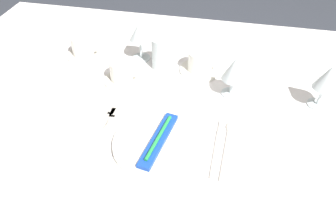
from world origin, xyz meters
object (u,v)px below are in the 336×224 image
object	(u,v)px
toothbrush_package	(159,139)
wine_glass_centre	(234,70)
coffee_cup_left	(83,45)
drink_tumbler	(161,54)
wine_glass_right	(140,33)
spoon_soup	(228,142)
coffee_cup_right	(201,61)
dinner_knife	(217,149)
coffee_cup_far	(122,71)
dinner_plate	(159,144)
fork_inner	(101,128)
fork_outer	(106,132)
wine_glass_left	(328,79)

from	to	relation	value
toothbrush_package	wine_glass_centre	world-z (taller)	wine_glass_centre
coffee_cup_left	drink_tumbler	xyz separation A→B (m)	(0.31, -0.01, 0.01)
wine_glass_centre	wine_glass_right	distance (m)	0.38
spoon_soup	coffee_cup_right	size ratio (longest dim) A/B	2.00
spoon_soup	coffee_cup_right	distance (m)	0.35
dinner_knife	coffee_cup_right	xyz separation A→B (m)	(-0.10, 0.36, 0.04)
coffee_cup_far	wine_glass_centre	xyz separation A→B (m)	(0.37, 0.01, 0.05)
dinner_plate	fork_inner	world-z (taller)	dinner_plate
coffee_cup_right	fork_outer	bearing A→B (deg)	-122.23
coffee_cup_left	wine_glass_centre	bearing A→B (deg)	-12.02
toothbrush_package	fork_inner	world-z (taller)	toothbrush_package
spoon_soup	wine_glass_centre	size ratio (longest dim) A/B	1.55
fork_inner	spoon_soup	bearing A→B (deg)	3.03
dinner_knife	wine_glass_right	bearing A→B (deg)	129.16
toothbrush_package	fork_outer	distance (m)	0.17
fork_inner	dinner_knife	distance (m)	0.34
fork_inner	coffee_cup_left	bearing A→B (deg)	119.21
wine_glass_centre	coffee_cup_right	bearing A→B (deg)	136.73
fork_outer	coffee_cup_far	distance (m)	0.25
toothbrush_package	wine_glass_centre	size ratio (longest dim) A/B	1.50
wine_glass_right	spoon_soup	bearing A→B (deg)	-46.23
fork_outer	coffee_cup_far	size ratio (longest dim) A/B	2.24
dinner_knife	wine_glass_centre	distance (m)	0.27
toothbrush_package	coffee_cup_right	xyz separation A→B (m)	(0.06, 0.38, 0.02)
wine_glass_centre	coffee_cup_left	bearing A→B (deg)	167.98
dinner_plate	coffee_cup_right	size ratio (longest dim) A/B	2.31
wine_glass_left	drink_tumbler	world-z (taller)	wine_glass_left
wine_glass_left	wine_glass_right	bearing A→B (deg)	166.54
coffee_cup_left	wine_glass_centre	size ratio (longest dim) A/B	0.74
coffee_cup_right	wine_glass_left	xyz separation A→B (m)	(0.39, -0.11, 0.06)
fork_outer	spoon_soup	world-z (taller)	spoon_soup
toothbrush_package	wine_glass_left	size ratio (longest dim) A/B	1.43
wine_glass_centre	drink_tumbler	size ratio (longest dim) A/B	1.21
coffee_cup_left	spoon_soup	bearing A→B (deg)	-30.75
wine_glass_left	drink_tumbler	bearing A→B (deg)	168.74
coffee_cup_far	wine_glass_left	bearing A→B (deg)	0.48
wine_glass_right	wine_glass_centre	bearing A→B (deg)	-23.24
dinner_knife	coffee_cup_left	bearing A→B (deg)	145.67
drink_tumbler	dinner_plate	bearing A→B (deg)	-78.35
fork_outer	spoon_soup	xyz separation A→B (m)	(0.35, 0.03, 0.00)
dinner_knife	wine_glass_right	world-z (taller)	wine_glass_right
fork_inner	dinner_knife	bearing A→B (deg)	-2.04
wine_glass_right	drink_tumbler	bearing A→B (deg)	-25.77
fork_inner	spoon_soup	distance (m)	0.37
fork_outer	wine_glass_left	distance (m)	0.67
dinner_knife	drink_tumbler	bearing A→B (deg)	123.63
fork_inner	drink_tumbler	xyz separation A→B (m)	(0.10, 0.34, 0.06)
dinner_knife	coffee_cup_far	world-z (taller)	coffee_cup_far
fork_outer	toothbrush_package	bearing A→B (deg)	-6.22
dinner_plate	fork_outer	world-z (taller)	dinner_plate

